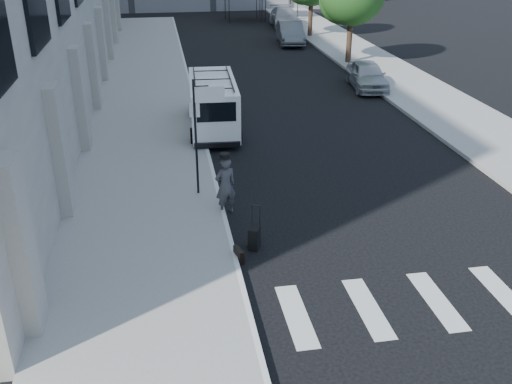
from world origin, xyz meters
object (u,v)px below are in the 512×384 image
object	(u,v)px
businessman	(225,186)
parked_car_b	(290,33)
parked_car_a	(367,75)
suitcase	(254,237)
cargo_van	(213,103)
briefcase	(239,255)
parked_car_c	(285,17)

from	to	relation	value
businessman	parked_car_b	size ratio (longest dim) A/B	0.38
parked_car_b	parked_car_a	bearing A→B (deg)	-78.37
businessman	parked_car_b	bearing A→B (deg)	-125.77
suitcase	cargo_van	xyz separation A→B (m)	(-0.08, 9.56, 0.77)
briefcase	suitcase	world-z (taller)	suitcase
briefcase	parked_car_c	xyz separation A→B (m)	(8.70, 34.63, 0.58)
cargo_van	parked_car_a	xyz separation A→B (m)	(8.29, 5.02, -0.39)
businessman	briefcase	size ratio (longest dim) A/B	3.92
briefcase	parked_car_b	xyz separation A→B (m)	(7.55, 27.51, 0.58)
parked_car_a	parked_car_b	xyz separation A→B (m)	(-1.15, 12.36, 0.07)
parked_car_a	parked_car_c	xyz separation A→B (m)	(-0.00, 19.48, 0.07)
parked_car_b	parked_car_c	bearing A→B (deg)	87.16
parked_car_c	businessman	bearing A→B (deg)	-101.57
briefcase	parked_car_a	xyz separation A→B (m)	(8.70, 15.14, 0.51)
cargo_van	parked_car_b	distance (m)	18.79
parked_car_a	parked_car_c	world-z (taller)	parked_car_c
businessman	parked_car_c	size ratio (longest dim) A/B	0.33
briefcase	parked_car_c	bearing A→B (deg)	61.70
cargo_van	parked_car_a	size ratio (longest dim) A/B	1.37
businessman	briefcase	xyz separation A→B (m)	(0.00, -2.62, -0.69)
suitcase	parked_car_b	xyz separation A→B (m)	(7.06, 26.94, 0.45)
briefcase	parked_car_b	world-z (taller)	parked_car_b
briefcase	parked_car_c	size ratio (longest dim) A/B	0.09
businessman	parked_car_a	distance (m)	15.25
suitcase	parked_car_a	size ratio (longest dim) A/B	0.28
suitcase	parked_car_a	xyz separation A→B (m)	(8.21, 14.58, 0.38)
suitcase	parked_car_a	world-z (taller)	parked_car_a
suitcase	cargo_van	world-z (taller)	cargo_van
parked_car_c	parked_car_b	bearing A→B (deg)	-95.53
briefcase	suitcase	bearing A→B (deg)	35.05
briefcase	cargo_van	world-z (taller)	cargo_van
businessman	cargo_van	xyz separation A→B (m)	(0.41, 7.51, 0.21)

